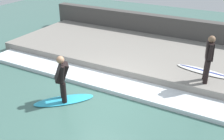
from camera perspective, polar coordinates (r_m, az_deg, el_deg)
The scene contains 8 objects.
ground_plane at distance 8.59m, azimuth -2.12°, elevation -5.93°, with size 28.00×28.00×0.00m, color #426B60.
concrete_ledge at distance 11.40m, azimuth 7.03°, elevation 3.44°, with size 4.40×12.00×0.39m, color gray.
back_wall at distance 13.43m, azimuth 11.10°, elevation 8.75°, with size 0.50×12.60×1.30m, color #474442.
wave_foam_crest at distance 9.19m, azimuth 0.53°, elevation -3.09°, with size 1.10×11.40×0.14m, color silver.
surfboard_riding at distance 8.52m, azimuth -10.38°, elevation -6.47°, with size 1.74×1.73×0.06m.
surfer_riding at distance 8.09m, azimuth -10.86°, elevation -1.36°, with size 0.59×0.59×1.49m.
surfer_waiting_near at distance 8.87m, azimuth 20.32°, elevation 2.76°, with size 0.53×0.33×1.58m.
surfboard_waiting_near at distance 9.85m, azimuth 19.36°, elevation -0.28°, with size 0.70×2.02×0.07m.
Camera 1 is at (-6.25, -3.74, 4.56)m, focal length 42.00 mm.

